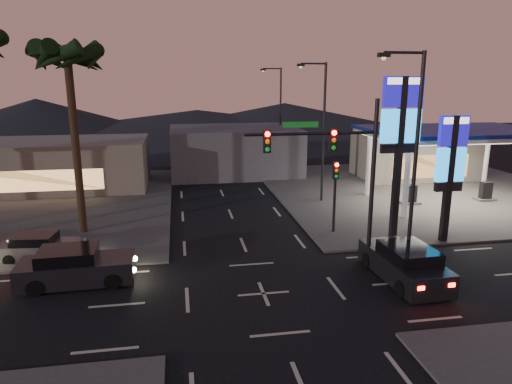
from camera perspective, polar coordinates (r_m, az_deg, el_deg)
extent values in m
plane|color=black|center=(19.76, 0.95, -12.59)|extent=(140.00, 140.00, 0.00)
cube|color=#47443F|center=(39.55, 19.76, 0.23)|extent=(24.00, 24.00, 0.12)
cylinder|color=silver|center=(30.68, 18.31, 1.27)|extent=(0.36, 0.36, 5.00)
cylinder|color=silver|center=(35.97, 13.88, 3.33)|extent=(0.36, 0.36, 5.00)
cylinder|color=silver|center=(40.99, 26.84, 3.49)|extent=(0.36, 0.36, 5.00)
cube|color=silver|center=(35.35, 23.60, 6.83)|extent=(12.00, 8.00, 0.50)
cube|color=white|center=(35.39, 23.55, 6.35)|extent=(11.60, 7.60, 0.06)
cube|color=navy|center=(35.34, 23.62, 7.08)|extent=(12.20, 8.20, 0.25)
cube|color=black|center=(34.55, 18.73, -0.31)|extent=(0.80, 0.50, 1.40)
cube|color=black|center=(37.76, 26.77, 0.08)|extent=(0.80, 0.50, 1.40)
cube|color=#726B5B|center=(44.43, 19.09, 4.25)|extent=(10.00, 6.00, 4.00)
cube|color=black|center=(26.12, 17.33, 3.73)|extent=(0.35, 0.35, 9.00)
cube|color=#150D96|center=(25.77, 17.93, 11.85)|extent=(2.20, 0.30, 1.60)
cube|color=white|center=(25.76, 18.02, 13.07)|extent=(1.98, 0.32, 0.35)
cube|color=#1783DD|center=(25.87, 17.63, 7.87)|extent=(2.20, 0.30, 1.80)
cube|color=black|center=(26.01, 17.44, 5.24)|extent=(2.09, 0.28, 0.50)
cube|color=black|center=(26.69, 22.93, 1.27)|extent=(0.35, 0.35, 7.00)
cube|color=#150D96|center=(26.29, 23.48, 7.02)|extent=(1.60, 0.30, 1.60)
cube|color=white|center=(26.24, 23.60, 8.21)|extent=(1.44, 0.32, 0.35)
cube|color=#1783DD|center=(26.52, 23.11, 3.17)|extent=(1.60, 0.30, 1.80)
cube|color=black|center=(26.75, 22.87, 0.64)|extent=(1.52, 0.28, 0.50)
cylinder|color=black|center=(21.83, 14.32, 0.70)|extent=(0.20, 0.20, 8.00)
cylinder|color=black|center=(20.37, 6.95, 7.26)|extent=(6.00, 0.14, 0.14)
cube|color=#0C3F14|center=(20.20, 5.60, 8.38)|extent=(1.60, 0.05, 0.25)
cube|color=black|center=(20.72, 9.59, 6.44)|extent=(0.32, 0.25, 1.00)
sphere|color=#FF0C07|center=(20.54, 9.76, 7.30)|extent=(0.22, 0.22, 0.22)
sphere|color=orange|center=(20.58, 9.73, 6.38)|extent=(0.20, 0.20, 0.20)
sphere|color=#0CB226|center=(20.62, 9.69, 5.48)|extent=(0.20, 0.20, 0.20)
cube|color=black|center=(19.93, 1.37, 6.34)|extent=(0.32, 0.25, 1.00)
sphere|color=#FF0C07|center=(19.75, 1.46, 7.24)|extent=(0.22, 0.22, 0.22)
sphere|color=orange|center=(19.79, 1.45, 6.29)|extent=(0.20, 0.20, 0.20)
sphere|color=#0CB226|center=(19.83, 1.45, 5.34)|extent=(0.20, 0.20, 0.20)
cylinder|color=black|center=(26.81, 9.78, -1.07)|extent=(0.16, 0.16, 4.00)
cube|color=black|center=(26.41, 9.94, 2.71)|extent=(0.32, 0.25, 1.00)
sphere|color=#FF0C07|center=(26.21, 10.07, 3.35)|extent=(0.22, 0.22, 0.22)
sphere|color=orange|center=(26.27, 10.04, 2.65)|extent=(0.20, 0.20, 0.20)
sphere|color=#0CB226|center=(26.34, 10.01, 1.94)|extent=(0.20, 0.20, 0.20)
cylinder|color=black|center=(21.43, 19.23, 2.85)|extent=(0.18, 0.18, 10.00)
cylinder|color=black|center=(20.69, 18.07, 16.24)|extent=(1.80, 0.12, 0.12)
cube|color=black|center=(20.29, 15.70, 16.17)|extent=(0.50, 0.25, 0.18)
sphere|color=#FFCC8C|center=(20.29, 15.68, 15.84)|extent=(0.20, 0.20, 0.20)
cylinder|color=black|center=(33.26, 8.44, 7.11)|extent=(0.18, 0.18, 10.00)
cylinder|color=black|center=(32.79, 7.20, 15.64)|extent=(1.80, 0.12, 0.12)
cube|color=black|center=(32.54, 5.62, 15.52)|extent=(0.50, 0.25, 0.18)
sphere|color=#FFCC8C|center=(32.54, 5.61, 15.31)|extent=(0.20, 0.20, 0.20)
cylinder|color=black|center=(46.70, 3.07, 9.13)|extent=(0.18, 0.18, 10.00)
cylinder|color=black|center=(46.37, 2.02, 15.16)|extent=(1.80, 0.12, 0.12)
cube|color=black|center=(46.20, 0.89, 15.05)|extent=(0.50, 0.25, 0.18)
sphere|color=#FFCC8C|center=(46.19, 0.89, 14.90)|extent=(0.20, 0.20, 0.20)
cylinder|color=black|center=(27.73, -21.59, 5.20)|extent=(0.44, 0.44, 10.20)
sphere|color=black|center=(27.52, -22.56, 15.74)|extent=(0.90, 0.90, 0.90)
cone|color=black|center=(27.27, -19.74, 15.37)|extent=(0.90, 2.74, 1.91)
cone|color=black|center=(28.24, -20.21, 15.25)|extent=(2.57, 2.57, 1.91)
cone|color=black|center=(28.78, -21.94, 15.06)|extent=(2.74, 0.90, 1.91)
cone|color=black|center=(28.61, -23.95, 14.89)|extent=(2.57, 2.57, 1.91)
cone|color=black|center=(27.81, -25.20, 14.84)|extent=(0.90, 2.74, 1.91)
cone|color=black|center=(26.82, -24.90, 14.95)|extent=(2.57, 2.57, 1.91)
cone|color=black|center=(26.24, -23.11, 15.17)|extent=(2.74, 0.90, 1.91)
cone|color=black|center=(26.43, -20.92, 15.35)|extent=(2.57, 2.57, 1.91)
cube|color=#726B5B|center=(41.37, -24.62, 3.10)|extent=(16.00, 8.00, 4.00)
cube|color=#4C4C51|center=(44.21, -2.76, 5.21)|extent=(12.00, 9.00, 4.40)
cone|color=black|center=(80.58, -25.64, 8.34)|extent=(40.00, 40.00, 6.00)
cone|color=black|center=(79.78, 3.58, 9.25)|extent=(50.00, 50.00, 5.00)
cone|color=black|center=(77.76, -7.37, 8.68)|extent=(60.00, 60.00, 4.00)
cube|color=black|center=(21.94, -21.42, -9.09)|extent=(4.96, 2.24, 1.00)
cube|color=black|center=(21.76, -22.44, -7.49)|extent=(2.51, 1.98, 0.72)
cylinder|color=black|center=(22.69, -17.09, -8.66)|extent=(0.72, 0.29, 0.71)
cylinder|color=black|center=(20.96, -17.51, -10.60)|extent=(0.72, 0.29, 0.71)
cylinder|color=black|center=(23.20, -24.83, -8.85)|extent=(0.72, 0.29, 0.71)
cylinder|color=black|center=(21.52, -25.90, -10.74)|extent=(0.72, 0.29, 0.71)
sphere|color=#FFF2BF|center=(22.24, -14.91, -8.05)|extent=(0.24, 0.24, 0.24)
sphere|color=#FFF2BF|center=(21.01, -15.07, -9.38)|extent=(0.24, 0.24, 0.24)
cube|color=#FF140A|center=(23.03, -27.25, -8.16)|extent=(0.10, 0.28, 0.16)
cube|color=#FF140A|center=(21.84, -28.13, -9.43)|extent=(0.10, 0.28, 0.16)
cube|color=#565659|center=(25.49, -25.25, -6.58)|extent=(4.07, 2.06, 0.80)
cube|color=black|center=(25.42, -25.93, -5.43)|extent=(2.11, 1.72, 0.58)
cylinder|color=black|center=(25.79, -22.01, -6.50)|extent=(0.59, 0.27, 0.57)
cylinder|color=black|center=(24.45, -23.11, -7.71)|extent=(0.59, 0.27, 0.57)
cylinder|color=black|center=(26.69, -27.12, -6.36)|extent=(0.59, 0.27, 0.57)
cylinder|color=black|center=(25.40, -28.45, -7.50)|extent=(0.59, 0.27, 0.57)
sphere|color=#FFF2BF|center=(25.28, -20.69, -6.14)|extent=(0.20, 0.20, 0.20)
sphere|color=#FFF2BF|center=(24.33, -21.41, -6.98)|extent=(0.20, 0.20, 0.20)
cube|color=#FF140A|center=(26.69, -28.79, -5.79)|extent=(0.09, 0.23, 0.12)
cube|color=black|center=(21.88, 17.95, -8.81)|extent=(2.32, 5.09, 1.02)
cube|color=black|center=(21.36, 18.54, -7.45)|extent=(2.04, 2.58, 0.74)
cylinder|color=black|center=(22.82, 13.78, -8.27)|extent=(0.30, 0.74, 0.73)
cylinder|color=black|center=(23.70, 18.02, -7.73)|extent=(0.30, 0.74, 0.73)
cylinder|color=black|center=(20.27, 17.75, -11.46)|extent=(0.30, 0.74, 0.73)
cylinder|color=black|center=(21.25, 22.35, -10.65)|extent=(0.30, 0.74, 0.73)
cube|color=#FF140A|center=(19.53, 19.92, -11.23)|extent=(0.29, 0.10, 0.16)
cube|color=#FF140A|center=(20.26, 23.25, -10.62)|extent=(0.29, 0.10, 0.16)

